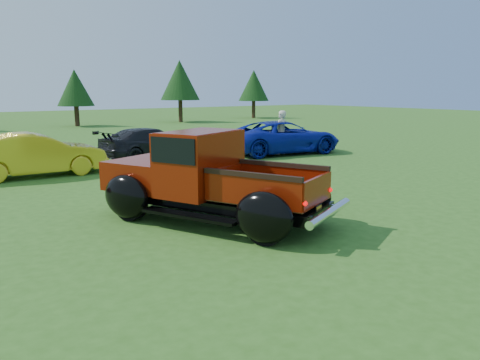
# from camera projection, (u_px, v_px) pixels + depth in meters

# --- Properties ---
(ground) EXTENTS (120.00, 120.00, 0.00)m
(ground) POSITION_uv_depth(u_px,v_px,m) (238.00, 229.00, 9.70)
(ground) COLOR #2F5A19
(ground) RESTS_ON ground
(tree_mid_right) EXTENTS (2.82, 2.82, 4.40)m
(tree_mid_right) POSITION_uv_depth(u_px,v_px,m) (75.00, 88.00, 36.41)
(tree_mid_right) COLOR #332114
(tree_mid_right) RESTS_ON ground
(tree_east) EXTENTS (3.46, 3.46, 5.40)m
(tree_east) POSITION_uv_depth(u_px,v_px,m) (180.00, 80.00, 41.09)
(tree_east) COLOR #332114
(tree_east) RESTS_ON ground
(tree_far_east) EXTENTS (3.07, 3.07, 4.80)m
(tree_far_east) POSITION_uv_depth(u_px,v_px,m) (254.00, 86.00, 47.16)
(tree_far_east) COLOR #332114
(tree_far_east) RESTS_ON ground
(pickup_truck) EXTENTS (4.08, 5.60, 1.96)m
(pickup_truck) POSITION_uv_depth(u_px,v_px,m) (200.00, 177.00, 10.33)
(pickup_truck) COLOR black
(pickup_truck) RESTS_ON ground
(show_car_yellow) EXTENTS (4.44, 1.72, 1.44)m
(show_car_yellow) POSITION_uv_depth(u_px,v_px,m) (36.00, 155.00, 15.48)
(show_car_yellow) COLOR gold
(show_car_yellow) RESTS_ON ground
(show_car_grey) EXTENTS (4.65, 2.45, 1.28)m
(show_car_grey) POSITION_uv_depth(u_px,v_px,m) (150.00, 143.00, 19.51)
(show_car_grey) COLOR black
(show_car_grey) RESTS_ON ground
(show_car_blue) EXTENTS (5.62, 3.31, 1.47)m
(show_car_blue) POSITION_uv_depth(u_px,v_px,m) (283.00, 137.00, 21.04)
(show_car_blue) COLOR #0D1B98
(show_car_blue) RESTS_ON ground
(spectator) EXTENTS (0.80, 0.62, 1.94)m
(spectator) POSITION_uv_depth(u_px,v_px,m) (281.00, 133.00, 20.68)
(spectator) COLOR beige
(spectator) RESTS_ON ground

